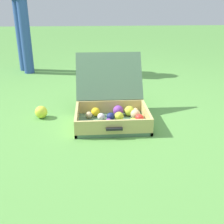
% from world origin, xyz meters
% --- Properties ---
extents(ground_plane, '(16.00, 16.00, 0.00)m').
position_xyz_m(ground_plane, '(0.00, 0.00, 0.00)').
color(ground_plane, '#569342').
extents(open_suitcase, '(0.52, 0.64, 0.46)m').
position_xyz_m(open_suitcase, '(-0.02, 0.08, 0.10)').
color(open_suitcase, '#4C7051').
rests_on(open_suitcase, ground).
extents(stray_ball_on_grass, '(0.10, 0.10, 0.10)m').
position_xyz_m(stray_ball_on_grass, '(-0.56, 0.18, 0.05)').
color(stray_ball_on_grass, '#CCDB38').
rests_on(stray_ball_on_grass, ground).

